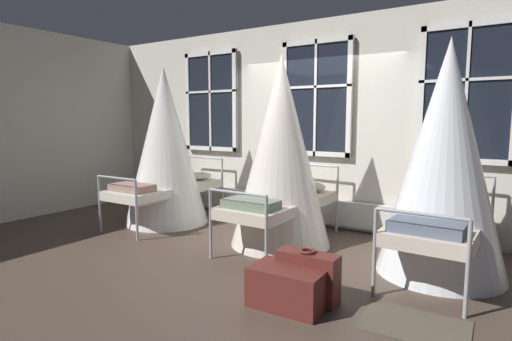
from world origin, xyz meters
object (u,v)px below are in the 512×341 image
(cot_third, at_px, (445,163))
(travel_trunk, at_px, (288,287))
(cot_first, at_px, (165,148))
(cot_second, at_px, (281,154))
(suitcase_dark, at_px, (308,276))

(cot_third, relative_size, travel_trunk, 3.79)
(cot_third, height_order, travel_trunk, cot_third)
(cot_first, xyz_separation_m, cot_third, (3.97, -0.00, 0.00))
(cot_second, relative_size, cot_third, 1.00)
(cot_third, bearing_deg, suitcase_dark, 148.83)
(cot_first, bearing_deg, cot_second, -91.21)
(cot_third, bearing_deg, cot_second, 92.12)
(cot_first, bearing_deg, travel_trunk, -117.94)
(cot_third, bearing_deg, travel_trunk, 149.96)
(cot_second, height_order, travel_trunk, cot_second)
(travel_trunk, bearing_deg, cot_second, 121.75)
(suitcase_dark, distance_m, travel_trunk, 0.22)
(travel_trunk, bearing_deg, suitcase_dark, 66.67)
(suitcase_dark, xyz_separation_m, travel_trunk, (-0.09, -0.20, -0.05))
(cot_second, xyz_separation_m, cot_third, (1.91, 0.02, 0.00))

